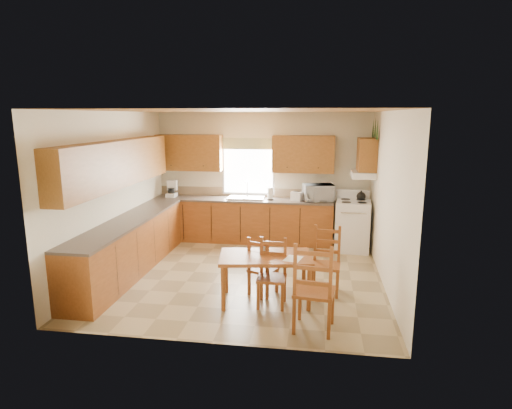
# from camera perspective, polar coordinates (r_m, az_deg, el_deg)

# --- Properties ---
(floor) EXTENTS (4.50, 4.50, 0.00)m
(floor) POSITION_cam_1_polar(r_m,az_deg,el_deg) (7.30, -1.53, -9.32)
(floor) COLOR #9D8961
(floor) RESTS_ON ground
(ceiling) EXTENTS (4.50, 4.50, 0.00)m
(ceiling) POSITION_cam_1_polar(r_m,az_deg,el_deg) (6.81, -1.66, 12.39)
(ceiling) COLOR #9A642A
(ceiling) RESTS_ON floor
(wall_left) EXTENTS (4.50, 4.50, 0.00)m
(wall_left) POSITION_cam_1_polar(r_m,az_deg,el_deg) (7.64, -18.45, 1.55)
(wall_left) COLOR beige
(wall_left) RESTS_ON floor
(wall_right) EXTENTS (4.50, 4.50, 0.00)m
(wall_right) POSITION_cam_1_polar(r_m,az_deg,el_deg) (6.91, 17.11, 0.60)
(wall_right) COLOR beige
(wall_right) RESTS_ON floor
(wall_back) EXTENTS (4.50, 4.50, 0.00)m
(wall_back) POSITION_cam_1_polar(r_m,az_deg,el_deg) (9.13, 0.86, 3.73)
(wall_back) COLOR beige
(wall_back) RESTS_ON floor
(wall_front) EXTENTS (4.50, 4.50, 0.00)m
(wall_front) POSITION_cam_1_polar(r_m,az_deg,el_deg) (4.79, -6.27, -3.76)
(wall_front) COLOR beige
(wall_front) RESTS_ON floor
(lower_cab_back) EXTENTS (3.75, 0.60, 0.88)m
(lower_cab_back) POSITION_cam_1_polar(r_m,az_deg,el_deg) (9.07, -1.76, -2.19)
(lower_cab_back) COLOR brown
(lower_cab_back) RESTS_ON floor
(lower_cab_left) EXTENTS (0.60, 3.60, 0.88)m
(lower_cab_left) POSITION_cam_1_polar(r_m,az_deg,el_deg) (7.59, -16.48, -5.47)
(lower_cab_left) COLOR brown
(lower_cab_left) RESTS_ON floor
(counter_back) EXTENTS (3.75, 0.63, 0.04)m
(counter_back) POSITION_cam_1_polar(r_m,az_deg,el_deg) (8.97, -1.78, 0.66)
(counter_back) COLOR #4F423B
(counter_back) RESTS_ON lower_cab_back
(counter_left) EXTENTS (0.63, 3.60, 0.04)m
(counter_left) POSITION_cam_1_polar(r_m,az_deg,el_deg) (7.47, -16.68, -2.09)
(counter_left) COLOR #4F423B
(counter_left) RESTS_ON lower_cab_left
(backsplash) EXTENTS (3.75, 0.01, 0.18)m
(backsplash) POSITION_cam_1_polar(r_m,az_deg,el_deg) (9.23, -1.46, 1.68)
(backsplash) COLOR #8D7659
(backsplash) RESTS_ON counter_back
(upper_cab_back_left) EXTENTS (1.41, 0.33, 0.75)m
(upper_cab_back_left) POSITION_cam_1_polar(r_m,az_deg,el_deg) (9.24, -8.89, 6.84)
(upper_cab_back_left) COLOR brown
(upper_cab_back_left) RESTS_ON wall_back
(upper_cab_back_right) EXTENTS (1.25, 0.33, 0.75)m
(upper_cab_back_right) POSITION_cam_1_polar(r_m,az_deg,el_deg) (8.83, 6.32, 6.69)
(upper_cab_back_right) COLOR brown
(upper_cab_back_right) RESTS_ON wall_back
(upper_cab_left) EXTENTS (0.33, 3.60, 0.75)m
(upper_cab_left) POSITION_cam_1_polar(r_m,az_deg,el_deg) (7.37, -18.07, 5.19)
(upper_cab_left) COLOR brown
(upper_cab_left) RESTS_ON wall_left
(upper_cab_stove) EXTENTS (0.33, 0.62, 0.62)m
(upper_cab_stove) POSITION_cam_1_polar(r_m,az_deg,el_deg) (8.44, 14.55, 6.46)
(upper_cab_stove) COLOR brown
(upper_cab_stove) RESTS_ON wall_right
(range_hood) EXTENTS (0.44, 0.62, 0.12)m
(range_hood) POSITION_cam_1_polar(r_m,az_deg,el_deg) (8.47, 14.08, 3.91)
(range_hood) COLOR silver
(range_hood) RESTS_ON wall_right
(window_frame) EXTENTS (1.13, 0.02, 1.18)m
(window_frame) POSITION_cam_1_polar(r_m,az_deg,el_deg) (9.11, -1.04, 4.99)
(window_frame) COLOR silver
(window_frame) RESTS_ON wall_back
(window_pane) EXTENTS (1.05, 0.01, 1.10)m
(window_pane) POSITION_cam_1_polar(r_m,az_deg,el_deg) (9.11, -1.04, 4.98)
(window_pane) COLOR white
(window_pane) RESTS_ON wall_back
(window_valance) EXTENTS (1.19, 0.01, 0.24)m
(window_valance) POSITION_cam_1_polar(r_m,az_deg,el_deg) (9.04, -1.08, 8.11)
(window_valance) COLOR olive
(window_valance) RESTS_ON wall_back
(sink_basin) EXTENTS (0.75, 0.45, 0.04)m
(sink_basin) POSITION_cam_1_polar(r_m,az_deg,el_deg) (8.94, -1.31, 0.90)
(sink_basin) COLOR silver
(sink_basin) RESTS_ON counter_back
(pine_decal_a) EXTENTS (0.22, 0.22, 0.36)m
(pine_decal_a) POSITION_cam_1_polar(r_m,az_deg,el_deg) (8.11, 15.89, 9.59)
(pine_decal_a) COLOR #1A411B
(pine_decal_a) RESTS_ON wall_right
(pine_decal_b) EXTENTS (0.22, 0.22, 0.36)m
(pine_decal_b) POSITION_cam_1_polar(r_m,az_deg,el_deg) (8.42, 15.63, 9.94)
(pine_decal_b) COLOR #1A411B
(pine_decal_b) RESTS_ON wall_right
(pine_decal_c) EXTENTS (0.22, 0.22, 0.36)m
(pine_decal_c) POSITION_cam_1_polar(r_m,az_deg,el_deg) (8.74, 15.36, 9.74)
(pine_decal_c) COLOR #1A411B
(pine_decal_c) RESTS_ON wall_right
(stove) EXTENTS (0.71, 0.73, 0.97)m
(stove) POSITION_cam_1_polar(r_m,az_deg,el_deg) (8.67, 12.75, -2.82)
(stove) COLOR silver
(stove) RESTS_ON floor
(coffeemaker) EXTENTS (0.28, 0.31, 0.37)m
(coffeemaker) POSITION_cam_1_polar(r_m,az_deg,el_deg) (9.32, -11.22, 2.15)
(coffeemaker) COLOR silver
(coffeemaker) RESTS_ON counter_back
(paper_towel) EXTENTS (0.14, 0.14, 0.25)m
(paper_towel) POSITION_cam_1_polar(r_m,az_deg,el_deg) (8.83, 1.90, 1.46)
(paper_towel) COLOR white
(paper_towel) RESTS_ON counter_back
(toaster) EXTENTS (0.26, 0.22, 0.18)m
(toaster) POSITION_cam_1_polar(r_m,az_deg,el_deg) (8.77, 5.45, 1.10)
(toaster) COLOR silver
(toaster) RESTS_ON counter_back
(microwave) EXTENTS (0.64, 0.53, 0.34)m
(microwave) POSITION_cam_1_polar(r_m,az_deg,el_deg) (8.79, 8.31, 1.57)
(microwave) COLOR silver
(microwave) RESTS_ON counter_back
(dining_table) EXTENTS (1.38, 0.92, 0.69)m
(dining_table) POSITION_cam_1_polar(r_m,az_deg,el_deg) (6.20, 1.28, -9.83)
(dining_table) COLOR brown
(dining_table) RESTS_ON floor
(chair_near_left) EXTENTS (0.48, 0.47, 0.88)m
(chair_near_left) POSITION_cam_1_polar(r_m,az_deg,el_deg) (6.42, 0.95, -8.14)
(chair_near_left) COLOR brown
(chair_near_left) RESTS_ON floor
(chair_near_right) EXTENTS (0.54, 0.52, 1.15)m
(chair_near_right) POSITION_cam_1_polar(r_m,az_deg,el_deg) (5.39, 7.81, -10.71)
(chair_near_right) COLOR brown
(chair_near_right) RESTS_ON floor
(chair_far_left) EXTENTS (0.40, 0.38, 0.94)m
(chair_far_left) POSITION_cam_1_polar(r_m,az_deg,el_deg) (6.02, 2.11, -9.22)
(chair_far_left) COLOR brown
(chair_far_left) RESTS_ON floor
(chair_far_right) EXTENTS (0.45, 0.43, 1.00)m
(chair_far_right) POSITION_cam_1_polar(r_m,az_deg,el_deg) (6.50, 9.31, -7.48)
(chair_far_right) COLOR brown
(chair_far_right) RESTS_ON floor
(table_paper) EXTENTS (0.28, 0.33, 0.00)m
(table_paper) POSITION_cam_1_polar(r_m,az_deg,el_deg) (5.96, 4.97, -7.21)
(table_paper) COLOR white
(table_paper) RESTS_ON dining_table
(table_card) EXTENTS (0.08, 0.03, 0.11)m
(table_card) POSITION_cam_1_polar(r_m,az_deg,el_deg) (6.13, 0.87, -6.10)
(table_card) COLOR white
(table_card) RESTS_ON dining_table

